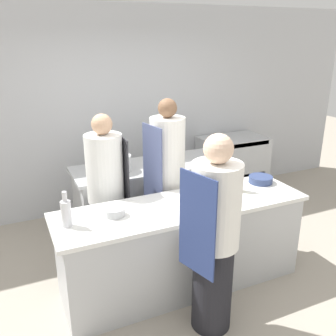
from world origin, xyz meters
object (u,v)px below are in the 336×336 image
at_px(bowl_prep_small, 208,190).
at_px(stockpot, 118,163).
at_px(oven_range, 232,166).
at_px(bowl_mixing_large, 115,212).
at_px(chef_at_stove, 106,194).
at_px(chef_at_prep_near, 214,238).
at_px(bottle_olive_oil, 190,198).
at_px(bottle_vinegar, 66,213).
at_px(bowl_ceramic_blue, 261,179).
at_px(bottle_wine, 239,181).
at_px(chef_at_pass_far, 167,181).

bearing_deg(bowl_prep_small, stockpot, 120.95).
distance_m(oven_range, bowl_mixing_large, 3.00).
height_order(oven_range, chef_at_stove, chef_at_stove).
xyz_separation_m(chef_at_prep_near, stockpot, (-0.25, 1.76, 0.13)).
bearing_deg(chef_at_prep_near, bottle_olive_oil, -20.11).
bearing_deg(bottle_vinegar, bottle_olive_oil, -7.99).
bearing_deg(bowl_ceramic_blue, oven_range, 65.24).
relative_size(chef_at_prep_near, bowl_prep_small, 7.73).
height_order(bottle_wine, bowl_mixing_large, bottle_wine).
bearing_deg(bottle_olive_oil, bottle_wine, 15.46).
bearing_deg(chef_at_prep_near, bowl_mixing_large, 27.28).
relative_size(oven_range, bottle_vinegar, 3.20).
distance_m(bottle_olive_oil, bottle_wine, 0.68).
bearing_deg(oven_range, bowl_mixing_large, -144.43).
bearing_deg(stockpot, bowl_ceramic_blue, -37.77).
bearing_deg(bowl_mixing_large, bottle_wine, 0.47).
xyz_separation_m(chef_at_prep_near, bowl_ceramic_blue, (1.04, 0.76, 0.07)).
relative_size(oven_range, bottle_wine, 3.54).
relative_size(chef_at_stove, chef_at_pass_far, 0.94).
xyz_separation_m(chef_at_pass_far, stockpot, (-0.38, 0.56, 0.08)).
distance_m(bottle_olive_oil, bottle_vinegar, 1.08).
distance_m(bowl_prep_small, bowl_ceramic_blue, 0.67).
bearing_deg(bottle_olive_oil, bottle_vinegar, 172.01).
height_order(chef_at_prep_near, chef_at_stove, chef_at_prep_near).
bearing_deg(chef_at_pass_far, bowl_mixing_large, 115.25).
bearing_deg(bowl_prep_small, bottle_vinegar, -176.00).
distance_m(chef_at_prep_near, bottle_vinegar, 1.23).
height_order(chef_at_prep_near, bottle_olive_oil, chef_at_prep_near).
height_order(chef_at_pass_far, bowl_ceramic_blue, chef_at_pass_far).
distance_m(chef_at_prep_near, chef_at_pass_far, 1.21).
height_order(chef_at_stove, bottle_wine, chef_at_stove).
bearing_deg(bowl_ceramic_blue, chef_at_stove, 162.51).
relative_size(bottle_vinegar, bowl_ceramic_blue, 1.22).
distance_m(chef_at_prep_near, stockpot, 1.78).
bearing_deg(bottle_wine, bowl_ceramic_blue, 15.14).
xyz_separation_m(chef_at_prep_near, bottle_vinegar, (-1.04, 0.63, 0.16)).
xyz_separation_m(chef_at_prep_near, bottle_wine, (0.69, 0.67, 0.14)).
height_order(oven_range, bottle_wine, bottle_wine).
bearing_deg(chef_at_prep_near, bowl_ceramic_blue, -70.06).
height_order(oven_range, chef_at_prep_near, chef_at_prep_near).
height_order(chef_at_stove, bowl_mixing_large, chef_at_stove).
height_order(bottle_wine, bowl_prep_small, bottle_wine).
xyz_separation_m(chef_at_prep_near, chef_at_pass_far, (0.13, 1.20, 0.05)).
relative_size(chef_at_pass_far, stockpot, 5.67).
distance_m(chef_at_pass_far, bowl_prep_small, 0.52).
height_order(chef_at_stove, bottle_olive_oil, chef_at_stove).
xyz_separation_m(oven_range, stockpot, (-2.03, -0.62, 0.52)).
bearing_deg(oven_range, bottle_wine, -122.64).
distance_m(oven_range, chef_at_pass_far, 2.08).
bearing_deg(chef_at_pass_far, oven_range, -65.14).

